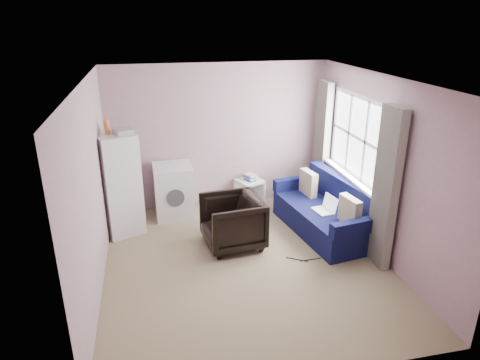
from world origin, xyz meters
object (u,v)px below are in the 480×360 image
Objects in this scene: armchair at (232,219)px; fridge at (119,184)px; washing_machine at (174,190)px; sofa at (327,213)px; side_table at (250,190)px.

fridge is (-1.60, 0.79, 0.39)m from armchair.
fridge is at bearing -154.63° from washing_machine.
fridge reaches higher than sofa.
washing_machine is at bearing 145.52° from sofa.
sofa is (3.14, -0.66, -0.50)m from fridge.
sofa is at bearing -34.28° from fridge.
washing_machine is 1.57× the size of side_table.
washing_machine is 0.44× the size of sofa.
armchair is at bearing -59.40° from washing_machine.
side_table is at bearing 117.21° from sofa.
armchair is 0.94× the size of washing_machine.
fridge is 2.03× the size of washing_machine.
armchair is 1.48× the size of side_table.
side_table is at bearing 6.07° from washing_machine.
side_table is at bearing 150.63° from armchair.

